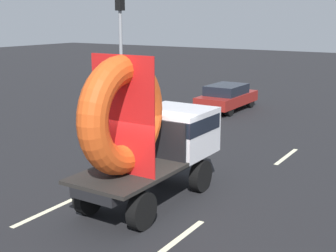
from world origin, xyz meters
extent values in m
plane|color=black|center=(0.00, 0.00, 0.00)|extent=(120.00, 120.00, 0.00)
cylinder|color=black|center=(-0.95, 1.76, 0.47)|extent=(0.28, 0.94, 0.94)
cylinder|color=black|center=(0.75, 1.76, 0.47)|extent=(0.28, 0.94, 0.94)
cylinder|color=black|center=(-0.95, -1.24, 0.47)|extent=(0.28, 0.94, 0.94)
cylinder|color=black|center=(0.75, -1.24, 0.47)|extent=(0.28, 0.94, 0.94)
cube|color=black|center=(-0.10, 0.29, 0.93)|extent=(1.30, 4.83, 0.25)
cube|color=silver|center=(-0.10, 1.76, 1.73)|extent=(2.00, 1.89, 1.35)
cube|color=black|center=(-0.10, 1.71, 2.02)|extent=(2.02, 1.80, 0.44)
cube|color=black|center=(-0.10, -0.66, 1.10)|extent=(2.00, 2.93, 0.10)
cube|color=black|center=(-0.10, 0.76, 1.70)|extent=(1.80, 0.08, 1.10)
torus|color=#D84C19|center=(-0.10, -0.81, 2.65)|extent=(0.74, 3.01, 3.01)
cube|color=red|center=(-0.10, -0.81, 2.65)|extent=(1.90, 0.03, 3.01)
cylinder|color=black|center=(-4.69, 14.75, 0.33)|extent=(0.23, 0.67, 0.67)
cylinder|color=black|center=(-3.07, 14.75, 0.33)|extent=(0.23, 0.67, 0.67)
cylinder|color=black|center=(-4.69, 11.96, 0.33)|extent=(0.23, 0.67, 0.67)
cylinder|color=black|center=(-3.07, 11.96, 0.33)|extent=(0.23, 0.67, 0.67)
cube|color=maroon|center=(-3.88, 13.35, 0.62)|extent=(1.87, 4.37, 0.57)
cube|color=black|center=(-3.88, 13.25, 1.16)|extent=(1.68, 2.45, 0.52)
cylinder|color=gray|center=(-6.72, 7.62, 2.66)|extent=(0.16, 0.16, 5.32)
cube|color=black|center=(-6.72, 7.62, 5.77)|extent=(0.30, 0.36, 0.90)
cube|color=beige|center=(-1.99, -1.85, 0.00)|extent=(0.16, 2.15, 0.01)
cube|color=beige|center=(-1.99, 6.49, 0.00)|extent=(0.16, 2.47, 0.01)
cube|color=beige|center=(1.79, -1.50, 0.00)|extent=(0.16, 2.79, 0.01)
cube|color=beige|center=(1.79, 6.51, 0.00)|extent=(0.16, 2.31, 0.01)
camera|label=1|loc=(6.87, -9.72, 5.04)|focal=49.57mm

